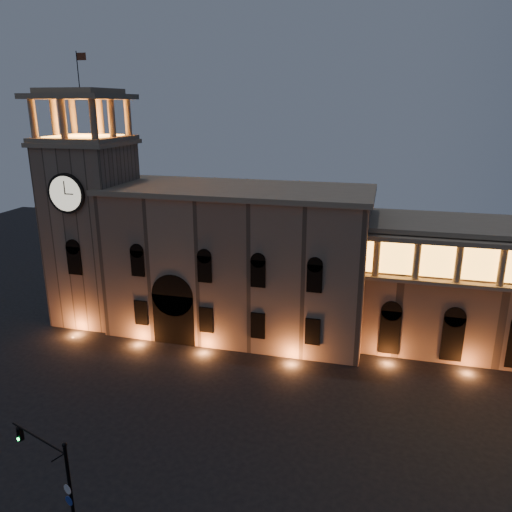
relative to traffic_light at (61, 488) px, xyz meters
name	(u,v)px	position (x,y,z in m)	size (l,w,h in m)	color
ground	(187,441)	(3.66, 11.00, -4.08)	(160.00, 160.00, 0.00)	black
government_building	(237,261)	(1.58, 32.93, 4.69)	(30.80, 12.80, 17.60)	#836A55
clock_tower	(93,223)	(-16.84, 31.98, 8.42)	(9.80, 9.80, 32.40)	#836A55
traffic_light	(61,488)	(0.00, 0.00, 0.00)	(5.39, 2.10, 7.76)	black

